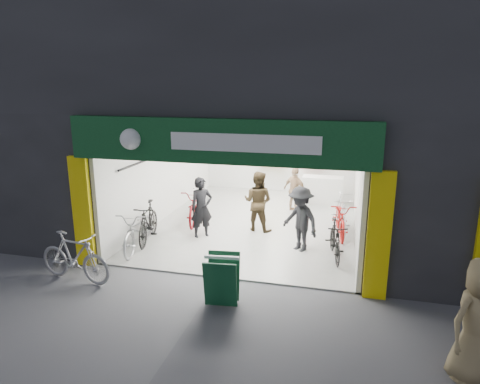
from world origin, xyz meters
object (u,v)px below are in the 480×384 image
at_px(pedestrian_near, 479,322).
at_px(sandwich_board, 222,279).
at_px(bike_left_front, 139,229).
at_px(bike_right_front, 335,240).
at_px(parked_bike, 74,257).

height_order(pedestrian_near, sandwich_board, pedestrian_near).
bearing_deg(sandwich_board, bike_left_front, 135.58).
height_order(bike_left_front, pedestrian_near, pedestrian_near).
bearing_deg(bike_left_front, sandwich_board, -45.80).
bearing_deg(bike_right_front, parked_bike, -163.86).
bearing_deg(bike_left_front, parked_bike, -112.11).
distance_m(bike_left_front, bike_right_front, 4.94).
bearing_deg(sandwich_board, parked_bike, 169.52).
bearing_deg(pedestrian_near, bike_right_front, 88.36).
distance_m(bike_left_front, sandwich_board, 3.63).
bearing_deg(sandwich_board, bike_right_front, 47.24).
bearing_deg(bike_left_front, bike_right_front, -1.36).
relative_size(bike_left_front, bike_right_front, 1.30).
distance_m(bike_left_front, parked_bike, 2.06).
relative_size(bike_left_front, pedestrian_near, 1.09).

